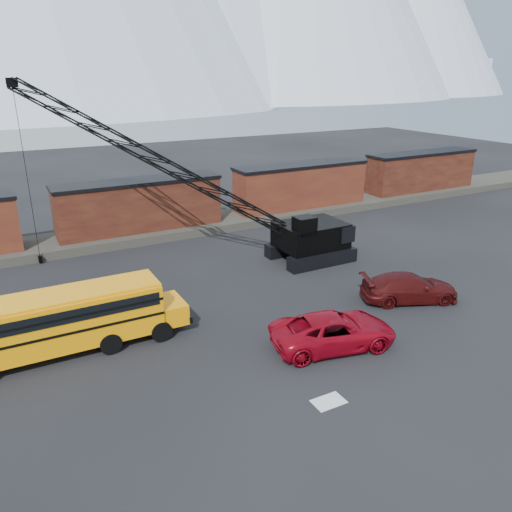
{
  "coord_description": "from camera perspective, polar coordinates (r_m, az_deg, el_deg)",
  "views": [
    {
      "loc": [
        -10.64,
        -18.13,
        13.2
      ],
      "look_at": [
        2.42,
        6.06,
        3.0
      ],
      "focal_mm": 35.0,
      "sensor_mm": 36.0,
      "label": 1
    }
  ],
  "objects": [
    {
      "name": "maroon_suv",
      "position": [
        31.8,
        17.13,
        -3.46
      ],
      "size": [
        6.32,
        4.4,
        1.7
      ],
      "primitive_type": "imported",
      "rotation": [
        0.0,
        0.0,
        1.19
      ],
      "color": "#3E0B0B",
      "rests_on": "ground"
    },
    {
      "name": "boxcar_mid",
      "position": [
        42.81,
        -13.16,
        5.71
      ],
      "size": [
        13.7,
        3.1,
        4.17
      ],
      "color": "#572818",
      "rests_on": "gravel_berm"
    },
    {
      "name": "red_pickup",
      "position": [
        25.78,
        8.84,
        -8.44
      ],
      "size": [
        6.86,
        4.2,
        1.78
      ],
      "primitive_type": "imported",
      "rotation": [
        0.0,
        0.0,
        1.36
      ],
      "color": "maroon",
      "rests_on": "ground"
    },
    {
      "name": "boxcar_east_far",
      "position": [
        59.48,
        18.33,
        9.23
      ],
      "size": [
        13.7,
        3.1,
        4.17
      ],
      "color": "#572818",
      "rests_on": "gravel_berm"
    },
    {
      "name": "gravel_berm",
      "position": [
        43.46,
        -12.91,
        2.63
      ],
      "size": [
        120.0,
        5.0,
        0.7
      ],
      "primitive_type": "cube",
      "color": "#46423A",
      "rests_on": "ground"
    },
    {
      "name": "snow_patch",
      "position": [
        22.31,
        8.3,
        -16.13
      ],
      "size": [
        1.4,
        0.9,
        0.02
      ],
      "primitive_type": "cube",
      "color": "silver",
      "rests_on": "ground"
    },
    {
      "name": "school_bus",
      "position": [
        26.29,
        -21.06,
        -6.83
      ],
      "size": [
        11.65,
        2.65,
        3.19
      ],
      "color": "orange",
      "rests_on": "ground"
    },
    {
      "name": "boxcar_east_near",
      "position": [
        49.29,
        5.15,
        8.05
      ],
      "size": [
        13.7,
        3.1,
        4.17
      ],
      "color": "#4B1A15",
      "rests_on": "gravel_berm"
    },
    {
      "name": "ground",
      "position": [
        24.82,
        1.78,
        -11.78
      ],
      "size": [
        160.0,
        160.0,
        0.0
      ],
      "primitive_type": "plane",
      "color": "black",
      "rests_on": "ground"
    },
    {
      "name": "crawler_crane",
      "position": [
        35.24,
        -10.95,
        10.51
      ],
      "size": [
        21.14,
        11.14,
        13.03
      ],
      "color": "black",
      "rests_on": "ground"
    }
  ]
}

